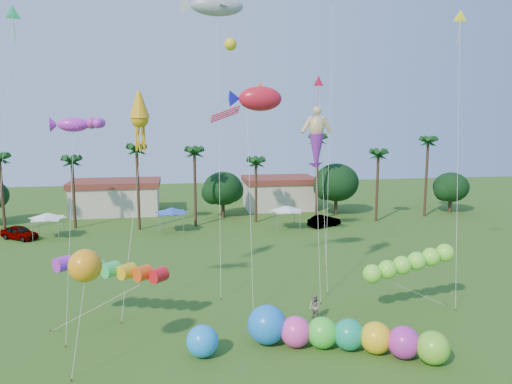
{
  "coord_description": "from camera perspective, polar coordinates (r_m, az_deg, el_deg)",
  "views": [
    {
      "loc": [
        -5.34,
        -23.05,
        14.28
      ],
      "look_at": [
        0.0,
        10.0,
        9.0
      ],
      "focal_mm": 35.0,
      "sensor_mm": 36.0,
      "label": 1
    }
  ],
  "objects": [
    {
      "name": "delta_kite_red",
      "position": [
        43.14,
        7.19,
        11.91
      ],
      "size": [
        1.17,
        5.14,
        17.44
      ],
      "color": "#F81B41",
      "rests_on": "ground"
    },
    {
      "name": "fish_kite",
      "position": [
        40.2,
        0.5,
        10.61
      ],
      "size": [
        5.46,
        7.52,
        16.52
      ],
      "color": "red",
      "rests_on": "ground"
    },
    {
      "name": "tree_line",
      "position": [
        68.37,
        -1.59,
        0.55
      ],
      "size": [
        69.46,
        8.91,
        11.0
      ],
      "color": "#3A2819",
      "rests_on": "ground"
    },
    {
      "name": "squid_kite",
      "position": [
        38.51,
        -13.15,
        8.11
      ],
      "size": [
        2.44,
        5.93,
        16.0
      ],
      "color": "gold",
      "rests_on": "ground"
    },
    {
      "name": "delta_kite_yellow",
      "position": [
        43.2,
        22.28,
        17.38
      ],
      "size": [
        2.48,
        5.26,
        22.14
      ],
      "color": "yellow",
      "rests_on": "ground"
    },
    {
      "name": "caterpillar_inflatable",
      "position": [
        31.85,
        9.22,
        -15.74
      ],
      "size": [
        11.54,
        6.63,
        2.46
      ],
      "rotation": [
        0.0,
        0.0,
        -0.41
      ],
      "color": "#FF43AC",
      "rests_on": "ground"
    },
    {
      "name": "orange_ball_kite",
      "position": [
        28.92,
        -18.94,
        -7.97
      ],
      "size": [
        2.4,
        2.4,
        7.01
      ],
      "color": "orange",
      "rests_on": "ground"
    },
    {
      "name": "delta_kite_green",
      "position": [
        41.04,
        -26.06,
        17.33
      ],
      "size": [
        2.13,
        5.24,
        21.87
      ],
      "color": "#36E780",
      "rests_on": "ground"
    },
    {
      "name": "tent_row",
      "position": [
        60.5,
        -9.64,
        -2.15
      ],
      "size": [
        31.0,
        4.0,
        0.6
      ],
      "color": "white",
      "rests_on": "ground"
    },
    {
      "name": "green_worm",
      "position": [
        36.82,
        13.16,
        -9.1
      ],
      "size": [
        9.87,
        3.95,
        3.82
      ],
      "color": "#7DFE38",
      "rests_on": "ground"
    },
    {
      "name": "car_a",
      "position": [
        63.38,
        -25.42,
        -4.21
      ],
      "size": [
        4.9,
        4.13,
        1.58
      ],
      "primitive_type": "imported",
      "rotation": [
        0.0,
        0.0,
        0.98
      ],
      "color": "#4C4C54",
      "rests_on": "ground"
    },
    {
      "name": "shark_kite",
      "position": [
        44.29,
        -4.47,
        20.43
      ],
      "size": [
        6.16,
        8.64,
        24.16
      ],
      "color": "#9B9FA9",
      "rests_on": "ground"
    },
    {
      "name": "spectator_b",
      "position": [
        35.92,
        6.7,
        -12.96
      ],
      "size": [
        1.0,
        1.09,
        1.81
      ],
      "primitive_type": "imported",
      "rotation": [
        0.0,
        0.0,
        -1.13
      ],
      "color": "gray",
      "rests_on": "ground"
    },
    {
      "name": "merman_kite",
      "position": [
        40.17,
        6.93,
        5.7
      ],
      "size": [
        2.32,
        4.83,
        14.4
      ],
      "color": "#D9B87B",
      "rests_on": "ground"
    },
    {
      "name": "rainbow_tube",
      "position": [
        34.56,
        -14.2,
        -9.34
      ],
      "size": [
        8.68,
        4.97,
        4.1
      ],
      "color": "red",
      "rests_on": "ground"
    },
    {
      "name": "car_b",
      "position": [
        64.19,
        7.8,
        -3.3
      ],
      "size": [
        4.7,
        3.38,
        1.47
      ],
      "primitive_type": "imported",
      "rotation": [
        0.0,
        0.0,
        2.03
      ],
      "color": "#4C4C54",
      "rests_on": "ground"
    },
    {
      "name": "blue_ball",
      "position": [
        30.96,
        -6.14,
        -16.58
      ],
      "size": [
        1.91,
        1.91,
        1.91
      ],
      "primitive_type": "sphere",
      "color": "#1C92FD",
      "rests_on": "ground"
    },
    {
      "name": "lobster_kite",
      "position": [
        34.25,
        -20.15,
        7.23
      ],
      "size": [
        3.55,
        4.38,
        14.24
      ],
      "color": "#C929D0",
      "rests_on": "ground"
    },
    {
      "name": "buildings_row",
      "position": [
        74.11,
        -7.31,
        -0.65
      ],
      "size": [
        35.0,
        7.0,
        4.0
      ],
      "color": "beige",
      "rests_on": "ground"
    }
  ]
}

